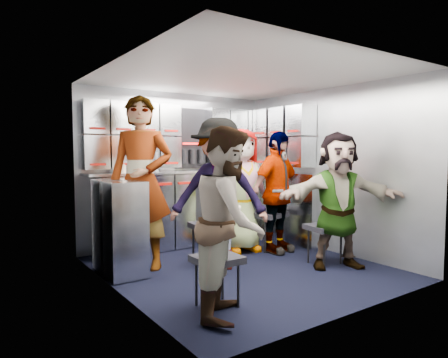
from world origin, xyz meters
TOP-DOWN VIEW (x-y plane):
  - floor at (0.00, 0.00)m, footprint 3.00×3.00m
  - wall_back at (0.00, 1.50)m, footprint 2.80×0.04m
  - wall_left at (-1.40, 0.00)m, footprint 0.04×3.00m
  - wall_right at (1.40, 0.00)m, footprint 0.04×3.00m
  - ceiling at (0.00, 0.00)m, footprint 2.80×3.00m
  - cart_bank_back at (0.00, 1.29)m, footprint 2.68×0.38m
  - cart_bank_left at (-1.19, 0.56)m, footprint 0.38×0.76m
  - counter at (0.00, 1.29)m, footprint 2.68×0.42m
  - locker_bank_back at (0.00, 1.35)m, footprint 2.68×0.28m
  - locker_bank_right at (1.25, 0.70)m, footprint 0.28×1.00m
  - right_cabinet at (1.25, 0.60)m, footprint 0.28×1.20m
  - coffee_niche at (0.18, 1.41)m, footprint 0.46×0.16m
  - red_latch_strip at (0.00, 1.09)m, footprint 2.60×0.02m
  - jump_seat_near_left at (-0.84, -0.77)m, footprint 0.36×0.34m
  - jump_seat_mid_left at (-0.20, 0.33)m, footprint 0.44×0.43m
  - jump_seat_center at (0.46, 0.80)m, footprint 0.42×0.41m
  - jump_seat_mid_right at (0.79, 0.48)m, footprint 0.50×0.48m
  - jump_seat_near_right at (0.89, -0.40)m, footprint 0.44×0.42m
  - attendant_standing at (-0.91, 0.63)m, footprint 0.83×0.79m
  - attendant_arc_a at (-0.84, -0.95)m, footprint 0.90×0.91m
  - attendant_arc_b at (-0.20, 0.15)m, footprint 1.22×1.15m
  - attendant_arc_c at (0.46, 0.62)m, footprint 0.84×0.61m
  - attendant_arc_d at (0.79, 0.30)m, footprint 0.96×0.53m
  - attendant_arc_e at (0.89, -0.58)m, footprint 1.45×1.06m
  - bottle_left at (-0.63, 1.24)m, footprint 0.07×0.07m
  - bottle_mid at (-0.45, 1.24)m, footprint 0.07×0.07m
  - bottle_right at (1.12, 1.24)m, footprint 0.07×0.07m
  - cup_left at (-0.90, 1.23)m, footprint 0.09×0.09m
  - cup_right at (1.07, 1.23)m, footprint 0.08×0.08m

SIDE VIEW (x-z plane):
  - floor at x=0.00m, z-range 0.00..0.00m
  - jump_seat_center at x=0.46m, z-range 0.16..0.57m
  - jump_seat_near_left at x=-0.84m, z-range 0.16..0.59m
  - jump_seat_near_right at x=0.89m, z-range 0.17..0.62m
  - jump_seat_mid_left at x=-0.20m, z-range 0.18..0.66m
  - jump_seat_mid_right at x=0.79m, z-range 0.19..0.69m
  - cart_bank_back at x=0.00m, z-range 0.00..0.99m
  - cart_bank_left at x=-1.19m, z-range 0.00..0.99m
  - right_cabinet at x=1.25m, z-range 0.00..1.00m
  - attendant_arc_a at x=-0.84m, z-range 0.00..1.49m
  - attendant_arc_e at x=0.89m, z-range 0.00..1.51m
  - attendant_arc_d at x=0.79m, z-range 0.00..1.55m
  - attendant_arc_c at x=0.46m, z-range 0.00..1.58m
  - attendant_arc_b at x=-0.20m, z-range 0.00..1.66m
  - red_latch_strip at x=0.00m, z-range 0.86..0.90m
  - attendant_standing at x=-0.91m, z-range 0.00..1.90m
  - counter at x=0.00m, z-range 1.00..1.03m
  - wall_back at x=0.00m, z-range 0.00..2.10m
  - wall_left at x=-1.40m, z-range 0.00..2.10m
  - wall_right at x=1.40m, z-range 0.00..2.10m
  - cup_right at x=1.07m, z-range 1.03..1.13m
  - cup_left at x=-0.90m, z-range 1.03..1.14m
  - bottle_left at x=-0.63m, z-range 1.03..1.26m
  - bottle_right at x=1.12m, z-range 1.03..1.28m
  - bottle_mid at x=-0.45m, z-range 1.03..1.29m
  - coffee_niche at x=0.18m, z-range 1.05..1.89m
  - locker_bank_back at x=0.00m, z-range 1.08..1.90m
  - locker_bank_right at x=1.25m, z-range 1.08..1.90m
  - ceiling at x=0.00m, z-range 2.09..2.11m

